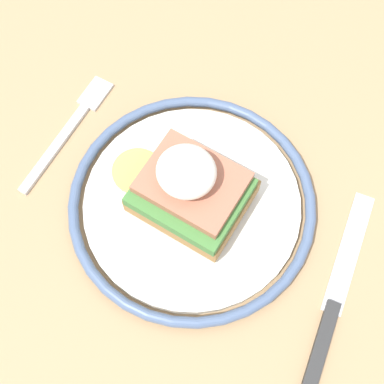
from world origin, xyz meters
The scene contains 6 objects.
ground_plane centered at (0.00, 0.00, 0.00)m, with size 6.00×6.00×0.00m, color gray.
dining_table centered at (0.00, 0.00, 0.64)m, with size 0.89×0.78×0.77m.
plate centered at (-0.03, 0.04, 0.78)m, with size 0.23×0.23×0.02m.
sandwich centered at (-0.04, 0.04, 0.81)m, with size 0.13×0.08×0.08m.
fork centered at (-0.18, 0.05, 0.77)m, with size 0.02×0.15×0.00m.
knife centered at (0.12, 0.03, 0.77)m, with size 0.05×0.19×0.01m.
Camera 1 is at (0.06, -0.11, 1.24)m, focal length 50.00 mm.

